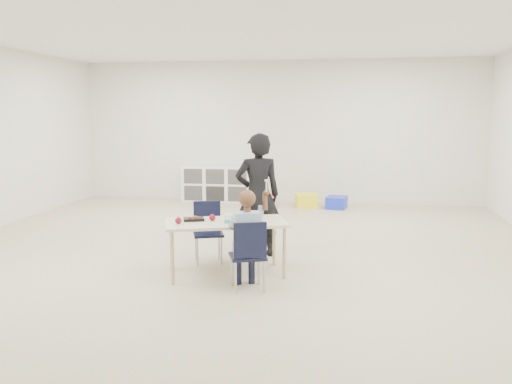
% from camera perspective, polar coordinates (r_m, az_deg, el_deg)
% --- Properties ---
extents(room, '(9.00, 9.02, 2.80)m').
position_cam_1_polar(room, '(6.44, -2.86, 5.12)').
color(room, '#BAAD8F').
rests_on(room, ground).
extents(table, '(1.44, 1.04, 0.59)m').
position_cam_1_polar(table, '(5.94, -3.15, -5.87)').
color(table, beige).
rests_on(table, ground).
extents(chair_near, '(0.43, 0.42, 0.71)m').
position_cam_1_polar(chair_near, '(5.43, -0.89, -6.62)').
color(chair_near, black).
rests_on(chair_near, ground).
extents(chair_far, '(0.43, 0.42, 0.71)m').
position_cam_1_polar(chair_far, '(6.44, -5.05, -4.28)').
color(chair_far, black).
rests_on(chair_far, ground).
extents(child, '(0.61, 0.61, 1.12)m').
position_cam_1_polar(child, '(5.38, -0.89, -4.50)').
color(child, '#BCD3FF').
rests_on(child, chair_near).
extents(lunch_tray_near, '(0.26, 0.22, 0.03)m').
position_cam_1_polar(lunch_tray_near, '(5.93, -2.04, -2.85)').
color(lunch_tray_near, black).
rests_on(lunch_tray_near, table).
extents(lunch_tray_far, '(0.26, 0.22, 0.03)m').
position_cam_1_polar(lunch_tray_far, '(5.95, -6.57, -2.86)').
color(lunch_tray_far, black).
rests_on(lunch_tray_far, table).
extents(milk_carton, '(0.09, 0.09, 0.10)m').
position_cam_1_polar(milk_carton, '(5.76, -2.98, -2.83)').
color(milk_carton, white).
rests_on(milk_carton, table).
extents(bread_roll, '(0.09, 0.09, 0.07)m').
position_cam_1_polar(bread_roll, '(5.83, -0.19, -2.84)').
color(bread_roll, '#B17948').
rests_on(bread_roll, table).
extents(apple_near, '(0.07, 0.07, 0.07)m').
position_cam_1_polar(apple_near, '(5.91, -4.61, -2.69)').
color(apple_near, maroon).
rests_on(apple_near, table).
extents(apple_far, '(0.07, 0.07, 0.07)m').
position_cam_1_polar(apple_far, '(5.78, -8.18, -2.99)').
color(apple_far, maroon).
rests_on(apple_far, table).
extents(cubby_shelf, '(1.40, 0.40, 0.70)m').
position_cam_1_polar(cubby_shelf, '(10.96, -4.09, 0.85)').
color(cubby_shelf, white).
rests_on(cubby_shelf, ground).
extents(adult, '(0.65, 0.53, 1.52)m').
position_cam_1_polar(adult, '(6.63, 0.19, -0.35)').
color(adult, black).
rests_on(adult, ground).
extents(bin_red, '(0.36, 0.46, 0.22)m').
position_cam_1_polar(bin_red, '(10.33, 0.64, -0.92)').
color(bin_red, red).
rests_on(bin_red, ground).
extents(bin_yellow, '(0.49, 0.57, 0.24)m').
position_cam_1_polar(bin_yellow, '(10.35, 5.31, -0.87)').
color(bin_yellow, yellow).
rests_on(bin_yellow, ground).
extents(bin_blue, '(0.41, 0.50, 0.22)m').
position_cam_1_polar(bin_blue, '(10.23, 8.47, -1.09)').
color(bin_blue, '#1C30D6').
rests_on(bin_blue, ground).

